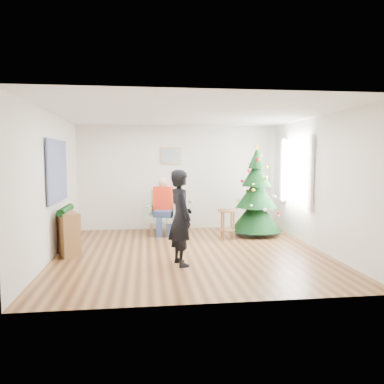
{
  "coord_description": "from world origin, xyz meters",
  "views": [
    {
      "loc": [
        -0.83,
        -6.9,
        1.79
      ],
      "look_at": [
        0.1,
        0.6,
        1.1
      ],
      "focal_mm": 35.0,
      "sensor_mm": 36.0,
      "label": 1
    }
  ],
  "objects": [
    {
      "name": "stool",
      "position": [
        0.95,
        1.09,
        0.34
      ],
      "size": [
        0.44,
        0.44,
        0.66
      ],
      "rotation": [
        0.0,
        0.0,
        -0.26
      ],
      "color": "brown",
      "rests_on": "floor"
    },
    {
      "name": "window_panel",
      "position": [
        2.47,
        1.0,
        1.5
      ],
      "size": [
        0.04,
        1.3,
        1.4
      ],
      "primitive_type": "cube",
      "color": "white",
      "rests_on": "wall_right"
    },
    {
      "name": "framed_picture",
      "position": [
        -0.2,
        2.46,
        1.85
      ],
      "size": [
        0.52,
        0.05,
        0.42
      ],
      "color": "tan",
      "rests_on": "wall_back"
    },
    {
      "name": "laptop",
      "position": [
        0.95,
        1.09,
        0.68
      ],
      "size": [
        0.38,
        0.27,
        0.03
      ],
      "primitive_type": "imported",
      "rotation": [
        0.0,
        0.0,
        0.09
      ],
      "color": "silver",
      "rests_on": "stool"
    },
    {
      "name": "standing_man",
      "position": [
        -0.26,
        -0.77,
        0.8
      ],
      "size": [
        0.52,
        0.66,
        1.6
      ],
      "primitive_type": "imported",
      "rotation": [
        0.0,
        0.0,
        1.83
      ],
      "color": "black",
      "rests_on": "floor"
    },
    {
      "name": "floor",
      "position": [
        0.0,
        0.0,
        0.0
      ],
      "size": [
        5.0,
        5.0,
        0.0
      ],
      "primitive_type": "plane",
      "color": "brown",
      "rests_on": "ground"
    },
    {
      "name": "curtains",
      "position": [
        2.44,
        1.0,
        1.5
      ],
      "size": [
        0.05,
        1.75,
        1.5
      ],
      "color": "white",
      "rests_on": "wall_right"
    },
    {
      "name": "game_controller",
      "position": [
        -0.09,
        -0.8,
        1.07
      ],
      "size": [
        0.07,
        0.13,
        0.04
      ],
      "primitive_type": "cube",
      "rotation": [
        0.0,
        0.0,
        0.26
      ],
      "color": "white",
      "rests_on": "standing_man"
    },
    {
      "name": "garland",
      "position": [
        -2.33,
        0.28,
        0.82
      ],
      "size": [
        0.14,
        0.9,
        0.14
      ],
      "primitive_type": "cylinder",
      "rotation": [
        1.57,
        0.0,
        0.0
      ],
      "color": "black",
      "rests_on": "console"
    },
    {
      "name": "tapestry",
      "position": [
        -2.46,
        0.3,
        1.55
      ],
      "size": [
        0.03,
        1.5,
        1.15
      ],
      "primitive_type": "cube",
      "color": "black",
      "rests_on": "wall_left"
    },
    {
      "name": "wall_front",
      "position": [
        0.0,
        -2.5,
        1.3
      ],
      "size": [
        5.0,
        0.0,
        5.0
      ],
      "primitive_type": "plane",
      "rotation": [
        -1.57,
        0.0,
        0.0
      ],
      "color": "silver",
      "rests_on": "floor"
    },
    {
      "name": "wall_right",
      "position": [
        2.5,
        0.0,
        1.3
      ],
      "size": [
        0.0,
        5.0,
        5.0
      ],
      "primitive_type": "plane",
      "rotation": [
        1.57,
        0.0,
        -1.57
      ],
      "color": "silver",
      "rests_on": "floor"
    },
    {
      "name": "wall_left",
      "position": [
        -2.5,
        0.0,
        1.3
      ],
      "size": [
        0.0,
        5.0,
        5.0
      ],
      "primitive_type": "plane",
      "rotation": [
        1.57,
        0.0,
        1.57
      ],
      "color": "silver",
      "rests_on": "floor"
    },
    {
      "name": "christmas_tree",
      "position": [
        1.7,
        1.45,
        0.95
      ],
      "size": [
        1.17,
        1.17,
        2.11
      ],
      "rotation": [
        0.0,
        0.0,
        0.27
      ],
      "color": "#3F2816",
      "rests_on": "floor"
    },
    {
      "name": "ceiling",
      "position": [
        0.0,
        0.0,
        2.6
      ],
      "size": [
        5.0,
        5.0,
        0.0
      ],
      "primitive_type": "plane",
      "rotation": [
        3.14,
        0.0,
        0.0
      ],
      "color": "white",
      "rests_on": "wall_back"
    },
    {
      "name": "seated_person",
      "position": [
        -0.42,
        1.79,
        0.69
      ],
      "size": [
        0.52,
        0.69,
        1.33
      ],
      "rotation": [
        0.0,
        0.0,
        -0.28
      ],
      "color": "navy",
      "rests_on": "armchair"
    },
    {
      "name": "console",
      "position": [
        -2.33,
        0.28,
        0.4
      ],
      "size": [
        0.68,
        1.04,
        0.8
      ],
      "primitive_type": "cube",
      "rotation": [
        0.0,
        0.0,
        0.42
      ],
      "color": "brown",
      "rests_on": "floor"
    },
    {
      "name": "armchair",
      "position": [
        -0.41,
        1.84,
        0.38
      ],
      "size": [
        0.92,
        0.89,
        1.02
      ],
      "rotation": [
        0.0,
        0.0,
        -0.28
      ],
      "color": "#93A283",
      "rests_on": "floor"
    },
    {
      "name": "wall_back",
      "position": [
        0.0,
        2.5,
        1.3
      ],
      "size": [
        5.0,
        0.0,
        5.0
      ],
      "primitive_type": "plane",
      "rotation": [
        1.57,
        0.0,
        0.0
      ],
      "color": "silver",
      "rests_on": "floor"
    }
  ]
}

